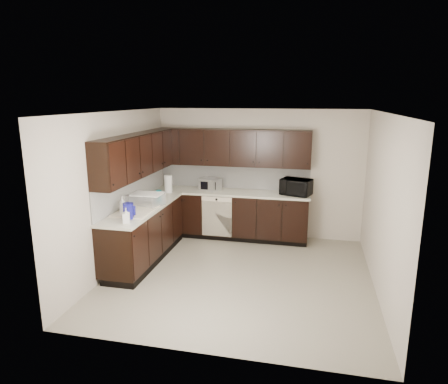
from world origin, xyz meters
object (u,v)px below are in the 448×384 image
object	(u,v)px
storage_bin	(147,199)
toaster_oven	(210,184)
sink	(136,215)
blue_pitcher	(128,211)
microwave	(296,187)

from	to	relation	value
storage_bin	toaster_oven	bearing A→B (deg)	60.32
sink	toaster_oven	size ratio (longest dim) A/B	2.19
sink	blue_pitcher	bearing A→B (deg)	-80.67
microwave	toaster_oven	distance (m)	1.66
microwave	toaster_oven	world-z (taller)	microwave
sink	microwave	size ratio (longest dim) A/B	1.52
storage_bin	blue_pitcher	world-z (taller)	blue_pitcher
toaster_oven	blue_pitcher	xyz separation A→B (m)	(-0.71, -2.09, 0.00)
blue_pitcher	microwave	bearing A→B (deg)	64.65
microwave	sink	bearing A→B (deg)	-128.30
sink	storage_bin	size ratio (longest dim) A/B	1.65
toaster_oven	sink	bearing A→B (deg)	-89.79
microwave	blue_pitcher	distance (m)	3.14
toaster_oven	microwave	bearing A→B (deg)	23.31
toaster_oven	storage_bin	bearing A→B (deg)	-95.16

